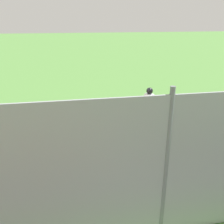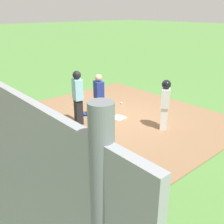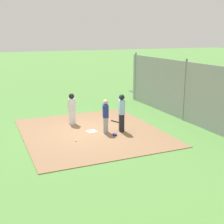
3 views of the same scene
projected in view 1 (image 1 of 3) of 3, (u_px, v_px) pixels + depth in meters
ground_plane at (115, 130)px, 10.44m from camera, size 140.00×140.00×0.00m
dirt_infield at (115, 130)px, 10.43m from camera, size 7.20×6.40×0.03m
home_plate at (115, 130)px, 10.42m from camera, size 0.48×0.48×0.02m
catcher at (108, 117)px, 9.54m from camera, size 0.44×0.36×1.61m
umpire at (108, 122)px, 8.75m from camera, size 0.43×0.34×1.82m
runner at (149, 103)px, 10.81m from camera, size 0.44×0.46×1.63m
baseball_bat at (149, 147)px, 8.96m from camera, size 0.78×0.38×0.06m
catcher_mask at (93, 139)px, 9.52m from camera, size 0.24×0.20×0.12m
baseball at (88, 121)px, 11.25m from camera, size 0.07×0.07×0.07m
backstop_fence at (165, 171)px, 4.95m from camera, size 12.00×0.10×3.35m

